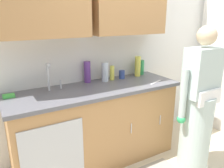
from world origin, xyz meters
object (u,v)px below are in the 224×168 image
(bottle_dish_liquid, at_px, (112,73))
(cup_by_sink, at_px, (122,74))
(bottle_soap, at_px, (105,72))
(bottle_water_short, at_px, (138,66))
(sink, at_px, (57,95))
(bottle_water_tall, at_px, (141,67))
(sponge, at_px, (9,96))
(knife_on_counter, at_px, (156,82))
(person_at_sink, at_px, (198,112))
(bottle_cleaner_spray, at_px, (87,72))

(bottle_dish_liquid, distance_m, cup_by_sink, 0.15)
(bottle_soap, height_order, cup_by_sink, bottle_soap)
(bottle_dish_liquid, height_order, bottle_soap, bottle_soap)
(cup_by_sink, bearing_deg, bottle_water_short, -0.93)
(sink, relative_size, bottle_water_tall, 2.55)
(sponge, bearing_deg, sink, -16.71)
(bottle_water_tall, height_order, knife_on_counter, bottle_water_tall)
(person_at_sink, xyz_separation_m, bottle_water_tall, (-0.12, 0.89, 0.35))
(sink, bearing_deg, bottle_cleaner_spray, 26.69)
(bottle_dish_liquid, relative_size, cup_by_sink, 1.71)
(sink, bearing_deg, bottle_water_short, 8.06)
(bottle_soap, height_order, sponge, bottle_soap)
(bottle_water_tall, relative_size, bottle_cleaner_spray, 0.77)
(bottle_water_short, relative_size, bottle_water_tall, 1.35)
(bottle_water_tall, height_order, bottle_cleaner_spray, bottle_cleaner_spray)
(bottle_water_short, height_order, bottle_dish_liquid, bottle_water_short)
(cup_by_sink, bearing_deg, bottle_dish_liquid, 178.43)
(person_at_sink, bearing_deg, sink, 153.70)
(bottle_water_tall, xyz_separation_m, sponge, (-1.68, -0.09, -0.08))
(bottle_dish_liquid, height_order, bottle_cleaner_spray, bottle_cleaner_spray)
(bottle_cleaner_spray, distance_m, cup_by_sink, 0.46)
(bottle_cleaner_spray, bearing_deg, bottle_dish_liquid, -10.17)
(sink, bearing_deg, person_at_sink, -26.30)
(bottle_dish_liquid, bearing_deg, cup_by_sink, -1.57)
(sponge, bearing_deg, knife_on_counter, -11.59)
(bottle_soap, bearing_deg, bottle_cleaner_spray, 162.69)
(cup_by_sink, height_order, knife_on_counter, cup_by_sink)
(person_at_sink, relative_size, bottle_dish_liquid, 9.12)
(bottle_water_short, distance_m, bottle_water_tall, 0.12)
(bottle_water_short, bearing_deg, bottle_cleaner_spray, 174.79)
(knife_on_counter, distance_m, sponge, 1.62)
(bottle_soap, bearing_deg, knife_on_counter, -35.53)
(bottle_water_short, bearing_deg, bottle_dish_liquid, 178.83)
(bottle_water_short, height_order, sponge, bottle_water_short)
(bottle_water_short, relative_size, bottle_soap, 1.12)
(bottle_water_short, xyz_separation_m, bottle_dish_liquid, (-0.39, 0.01, -0.04))
(sink, bearing_deg, sponge, 163.29)
(bottle_cleaner_spray, bearing_deg, person_at_sink, -44.52)
(bottle_water_short, height_order, knife_on_counter, bottle_water_short)
(bottle_cleaner_spray, relative_size, cup_by_sink, 2.46)
(bottle_dish_liquid, distance_m, bottle_soap, 0.11)
(bottle_soap, distance_m, knife_on_counter, 0.62)
(bottle_dish_liquid, distance_m, bottle_cleaner_spray, 0.32)
(bottle_water_tall, bearing_deg, bottle_cleaner_spray, 179.43)
(knife_on_counter, bearing_deg, person_at_sink, -88.89)
(bottle_dish_liquid, relative_size, sponge, 1.61)
(person_at_sink, bearing_deg, sponge, 155.92)
(knife_on_counter, bearing_deg, sink, 147.79)
(bottle_dish_liquid, bearing_deg, bottle_water_short, -1.17)
(sink, xyz_separation_m, sponge, (-0.44, 0.13, 0.03))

